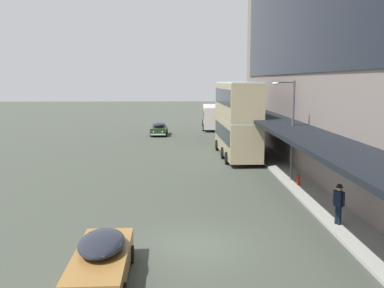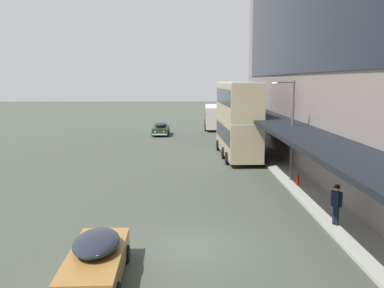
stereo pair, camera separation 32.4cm
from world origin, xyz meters
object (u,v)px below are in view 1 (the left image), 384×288
Objects in this scene: sedan_trailing_mid at (159,129)px; pedestrian_at_kerb at (339,202)px; sedan_oncoming_front at (227,136)px; fire_hydrant at (298,180)px; street_lamp at (290,122)px; transit_bus_kerbside_front at (212,116)px; transit_bus_kerbside_rear at (237,117)px; sedan_oncoming_rear at (101,259)px.

sedan_trailing_mid is 34.87m from pedestrian_at_kerb.
sedan_trailing_mid is 9.98m from sedan_oncoming_front.
sedan_trailing_mid is at bearing 111.07° from fire_hydrant.
sedan_trailing_mid reaches higher than sedan_oncoming_front.
street_lamp is 3.78m from fire_hydrant.
sedan_oncoming_front is 27.20m from pedestrian_at_kerb.
pedestrian_at_kerb is (2.14, -27.11, 0.45)m from sedan_oncoming_front.
street_lamp reaches higher than transit_bus_kerbside_front.
transit_bus_kerbside_front is at bearing 92.80° from sedan_oncoming_front.
fire_hydrant is at bearing -80.53° from street_lamp.
fire_hydrant is (2.99, -33.19, -1.32)m from transit_bus_kerbside_front.
transit_bus_kerbside_rear reaches higher than sedan_trailing_mid.
transit_bus_kerbside_rear is at bearing 72.20° from sedan_oncoming_rear.
transit_bus_kerbside_rear is 11.55m from fire_hydrant.
transit_bus_kerbside_rear is at bearing -88.79° from transit_bus_kerbside_front.
sedan_oncoming_rear is (0.06, -38.47, -0.01)m from sedan_trailing_mid.
sedan_trailing_mid is 0.71× the size of street_lamp.
street_lamp is (2.08, -18.22, 3.22)m from sedan_oncoming_front.
street_lamp is at bearing 99.47° from fire_hydrant.
pedestrian_at_kerb is 7.41m from fire_hydrant.
transit_bus_kerbside_front reaches higher than sedan_oncoming_front.
street_lamp is at bearing -85.06° from transit_bus_kerbside_front.
street_lamp is (9.79, -24.55, 3.17)m from sedan_trailing_mid.
transit_bus_kerbside_rear is 5.80× the size of pedestrian_at_kerb.
sedan_oncoming_front is (0.66, -13.46, -1.08)m from transit_bus_kerbside_front.
fire_hydrant is (0.19, 7.38, -0.69)m from pedestrian_at_kerb.
sedan_oncoming_front is 33.03m from sedan_oncoming_rear.
sedan_oncoming_rear is 15.92m from fire_hydrant.
sedan_oncoming_front is 0.72× the size of street_lamp.
transit_bus_kerbside_rear is 2.15× the size of sedan_oncoming_rear.
transit_bus_kerbside_front is 40.67m from pedestrian_at_kerb.
fire_hydrant is at bearing -83.26° from sedan_oncoming_front.
transit_bus_kerbside_rear is at bearing 103.60° from street_lamp.
sedan_oncoming_rear is 2.69× the size of pedestrian_at_kerb.
transit_bus_kerbside_rear reaches higher than transit_bus_kerbside_front.
sedan_trailing_mid is at bearing 111.74° from street_lamp.
street_lamp reaches higher than pedestrian_at_kerb.
transit_bus_kerbside_front is 0.92× the size of transit_bus_kerbside_rear.
transit_bus_kerbside_rear reaches higher than sedan_oncoming_front.
pedestrian_at_kerb is at bearing -91.51° from fire_hydrant.
sedan_oncoming_rear is 0.77× the size of street_lamp.
pedestrian_at_kerb is at bearing -82.75° from transit_bus_kerbside_rear.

